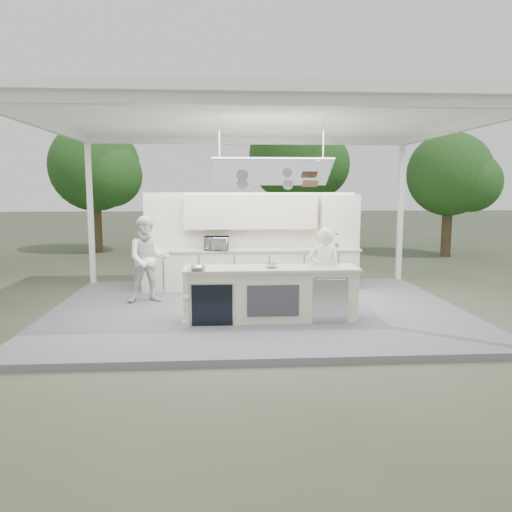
{
  "coord_description": "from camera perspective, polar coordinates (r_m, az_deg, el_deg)",
  "views": [
    {
      "loc": [
        -0.66,
        -9.63,
        2.47
      ],
      "look_at": [
        0.02,
        0.4,
        1.1
      ],
      "focal_mm": 35.0,
      "sensor_mm": 36.0,
      "label": 1
    }
  ],
  "objects": [
    {
      "name": "tent",
      "position": [
        9.72,
        0.09,
        15.1
      ],
      "size": [
        8.2,
        6.2,
        3.86
      ],
      "color": "white",
      "rests_on": "ground"
    },
    {
      "name": "sous_chef",
      "position": [
        10.52,
        -12.22,
        -0.37
      ],
      "size": [
        0.99,
        0.84,
        1.79
      ],
      "primitive_type": "imported",
      "rotation": [
        0.0,
        0.0,
        0.21
      ],
      "color": "silver",
      "rests_on": "stage_deck"
    },
    {
      "name": "head_chef",
      "position": [
        9.25,
        7.77,
        -1.83
      ],
      "size": [
        0.66,
        0.5,
        1.64
      ],
      "primitive_type": "imported",
      "rotation": [
        0.0,
        0.0,
        2.95
      ],
      "color": "white",
      "rests_on": "stage_deck"
    },
    {
      "name": "stage_deck",
      "position": [
        9.95,
        0.06,
        -6.25
      ],
      "size": [
        8.0,
        6.0,
        0.12
      ],
      "primitive_type": "cube",
      "color": "#58585C",
      "rests_on": "ground"
    },
    {
      "name": "bowl_small",
      "position": [
        8.84,
        1.78,
        -1.12
      ],
      "size": [
        0.3,
        0.3,
        0.07
      ],
      "primitive_type": "imported",
      "rotation": [
        0.0,
        0.0,
        0.42
      ],
      "color": "silver",
      "rests_on": "demo_island"
    },
    {
      "name": "bowl_large",
      "position": [
        8.6,
        -6.74,
        -1.41
      ],
      "size": [
        0.37,
        0.37,
        0.07
      ],
      "primitive_type": "imported",
      "rotation": [
        0.0,
        0.0,
        0.3
      ],
      "color": "#AFB2B7",
      "rests_on": "demo_island"
    },
    {
      "name": "back_wall_unit",
      "position": [
        11.83,
        1.51,
        3.42
      ],
      "size": [
        5.05,
        0.48,
        2.25
      ],
      "color": "beige",
      "rests_on": "stage_deck"
    },
    {
      "name": "tree_cluster",
      "position": [
        19.43,
        -2.42,
        10.17
      ],
      "size": [
        19.55,
        9.4,
        5.85
      ],
      "color": "#4A3A25",
      "rests_on": "ground"
    },
    {
      "name": "demo_island",
      "position": [
        8.96,
        1.61,
        -4.31
      ],
      "size": [
        3.1,
        0.79,
        0.95
      ],
      "color": "beige",
      "rests_on": "stage_deck"
    },
    {
      "name": "toaster_oven",
      "position": [
        11.4,
        -4.54,
        1.47
      ],
      "size": [
        0.58,
        0.41,
        0.31
      ],
      "primitive_type": "imported",
      "rotation": [
        0.0,
        0.0,
        -0.05
      ],
      "color": "silver",
      "rests_on": "back_counter"
    },
    {
      "name": "ground",
      "position": [
        9.97,
        0.06,
        -6.58
      ],
      "size": [
        90.0,
        90.0,
        0.0
      ],
      "primitive_type": "plane",
      "color": "#434E35",
      "rests_on": "ground"
    },
    {
      "name": "back_counter",
      "position": [
        11.7,
        -0.57,
        -1.44
      ],
      "size": [
        5.08,
        0.72,
        0.95
      ],
      "color": "beige",
      "rests_on": "stage_deck"
    }
  ]
}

